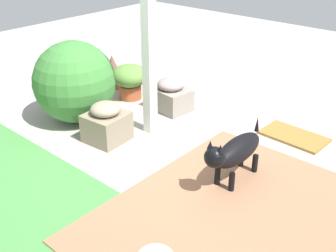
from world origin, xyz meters
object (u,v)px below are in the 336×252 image
object	(u,v)px
stone_planter_nearest	(171,95)
round_shrub	(75,82)
dog	(235,152)
doormat	(294,136)
porch_pillar	(149,46)
terracotta_pot_spiky	(113,72)
stone_planter_mid	(107,123)
terracotta_pot_broad	(130,79)

from	to	relation	value
stone_planter_nearest	round_shrub	xyz separation A→B (m)	(0.66, 0.96, 0.29)
dog	doormat	distance (m)	1.22
dog	doormat	size ratio (longest dim) A/B	1.15
dog	stone_planter_nearest	bearing A→B (deg)	-29.29
porch_pillar	dog	xyz separation A→B (m)	(-1.28, 0.23, -0.68)
stone_planter_nearest	round_shrub	world-z (taller)	round_shrub
stone_planter_nearest	terracotta_pot_spiky	xyz separation A→B (m)	(1.14, -0.04, 0.03)
stone_planter_mid	doormat	distance (m)	2.09
round_shrub	dog	size ratio (longest dim) A/B	1.19
stone_planter_mid	doormat	world-z (taller)	stone_planter_mid
round_shrub	terracotta_pot_broad	world-z (taller)	round_shrub
doormat	round_shrub	bearing A→B (deg)	30.70
porch_pillar	terracotta_pot_spiky	bearing A→B (deg)	-25.48
stone_planter_nearest	terracotta_pot_broad	xyz separation A→B (m)	(0.65, 0.08, 0.08)
round_shrub	doormat	xyz separation A→B (m)	(-2.19, -1.30, -0.47)
stone_planter_nearest	doormat	size ratio (longest dim) A/B	0.73
porch_pillar	doormat	distance (m)	1.90
round_shrub	terracotta_pot_broad	xyz separation A→B (m)	(-0.01, -0.88, -0.20)
terracotta_pot_spiky	terracotta_pot_broad	size ratio (longest dim) A/B	0.98
porch_pillar	dog	bearing A→B (deg)	169.60
porch_pillar	terracotta_pot_spiky	world-z (taller)	porch_pillar
doormat	stone_planter_nearest	bearing A→B (deg)	12.58
porch_pillar	stone_planter_nearest	distance (m)	1.03
stone_planter_nearest	terracotta_pot_broad	distance (m)	0.66
dog	porch_pillar	bearing A→B (deg)	-10.40
stone_planter_nearest	dog	bearing A→B (deg)	150.71
terracotta_pot_broad	dog	world-z (taller)	dog
round_shrub	terracotta_pot_broad	bearing A→B (deg)	-90.53
porch_pillar	stone_planter_mid	xyz separation A→B (m)	(0.21, 0.47, -0.80)
stone_planter_mid	dog	xyz separation A→B (m)	(-1.49, -0.24, 0.11)
stone_planter_nearest	porch_pillar	bearing A→B (deg)	109.65
porch_pillar	dog	distance (m)	1.47
stone_planter_nearest	dog	distance (m)	1.72
terracotta_pot_spiky	dog	distance (m)	2.77
stone_planter_mid	round_shrub	size ratio (longest dim) A/B	0.47
terracotta_pot_broad	porch_pillar	bearing A→B (deg)	149.01
stone_planter_nearest	terracotta_pot_broad	world-z (taller)	terracotta_pot_broad
round_shrub	terracotta_pot_spiky	distance (m)	1.14
stone_planter_nearest	round_shrub	size ratio (longest dim) A/B	0.53
doormat	terracotta_pot_spiky	bearing A→B (deg)	6.45
stone_planter_mid	doormat	bearing A→B (deg)	-137.17
porch_pillar	stone_planter_nearest	world-z (taller)	porch_pillar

